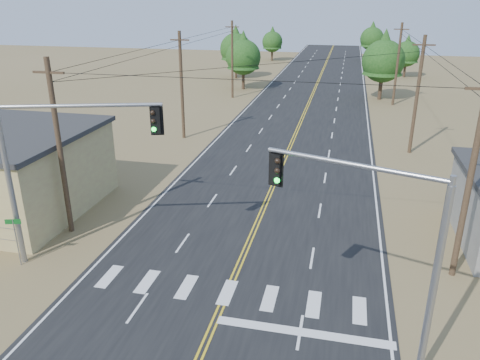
% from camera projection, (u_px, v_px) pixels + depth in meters
% --- Properties ---
extents(road, '(15.00, 200.00, 0.02)m').
position_uv_depth(road, '(288.00, 151.00, 41.73)').
color(road, black).
rests_on(road, ground).
extents(utility_pole_left_near, '(1.80, 0.30, 10.00)m').
position_uv_depth(utility_pole_left_near, '(60.00, 148.00, 25.71)').
color(utility_pole_left_near, '#4C3826').
rests_on(utility_pole_left_near, ground).
extents(utility_pole_left_mid, '(1.80, 0.30, 10.00)m').
position_uv_depth(utility_pole_left_mid, '(182.00, 85.00, 43.85)').
color(utility_pole_left_mid, '#4C3826').
rests_on(utility_pole_left_mid, ground).
extents(utility_pole_left_far, '(1.80, 0.30, 10.00)m').
position_uv_depth(utility_pole_left_far, '(232.00, 59.00, 62.00)').
color(utility_pole_left_far, '#4C3826').
rests_on(utility_pole_left_far, ground).
extents(utility_pole_right_near, '(1.80, 0.30, 10.00)m').
position_uv_depth(utility_pole_right_near, '(470.00, 178.00, 21.35)').
color(utility_pole_right_near, '#4C3826').
rests_on(utility_pole_right_near, ground).
extents(utility_pole_right_mid, '(1.80, 0.30, 10.00)m').
position_uv_depth(utility_pole_right_mid, '(417.00, 95.00, 39.50)').
color(utility_pole_right_mid, '#4C3826').
rests_on(utility_pole_right_mid, ground).
extents(utility_pole_right_far, '(1.80, 0.30, 10.00)m').
position_uv_depth(utility_pole_right_far, '(397.00, 64.00, 57.65)').
color(utility_pole_right_far, '#4C3826').
rests_on(utility_pole_right_far, ground).
extents(signal_mast_left, '(7.44, 2.50, 8.38)m').
position_uv_depth(signal_mast_left, '(53.00, 156.00, 22.43)').
color(signal_mast_left, gray).
rests_on(signal_mast_left, ground).
extents(signal_mast_right, '(6.09, 2.23, 7.86)m').
position_uv_depth(signal_mast_right, '(383.00, 236.00, 15.82)').
color(signal_mast_right, gray).
rests_on(signal_mast_right, ground).
extents(street_sign, '(0.75, 0.25, 2.61)m').
position_uv_depth(street_sign, '(15.00, 235.00, 23.40)').
color(street_sign, gray).
rests_on(street_sign, ground).
extents(tree_left_near, '(5.07, 5.07, 8.44)m').
position_uv_depth(tree_left_near, '(243.00, 54.00, 67.77)').
color(tree_left_near, '#3F2D1E').
rests_on(tree_left_near, ground).
extents(tree_left_mid, '(5.20, 5.20, 8.66)m').
position_uv_depth(tree_left_mid, '(236.00, 46.00, 77.04)').
color(tree_left_mid, '#3F2D1E').
rests_on(tree_left_mid, ground).
extents(tree_left_far, '(4.29, 4.29, 7.15)m').
position_uv_depth(tree_left_far, '(272.00, 40.00, 98.86)').
color(tree_left_far, '#3F2D1E').
rests_on(tree_left_far, ground).
extents(tree_right_near, '(5.48, 5.48, 9.13)m').
position_uv_depth(tree_right_near, '(384.00, 57.00, 60.66)').
color(tree_right_near, '#3F2D1E').
rests_on(tree_right_near, ground).
extents(tree_right_mid, '(4.23, 4.23, 7.05)m').
position_uv_depth(tree_right_mid, '(407.00, 51.00, 78.44)').
color(tree_right_mid, '#3F2D1E').
rests_on(tree_right_mid, ground).
extents(tree_right_far, '(4.89, 4.89, 8.15)m').
position_uv_depth(tree_right_far, '(372.00, 36.00, 99.23)').
color(tree_right_far, '#3F2D1E').
rests_on(tree_right_far, ground).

